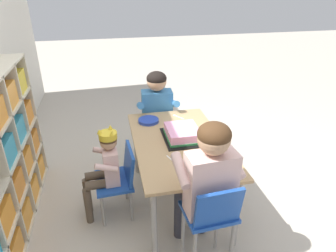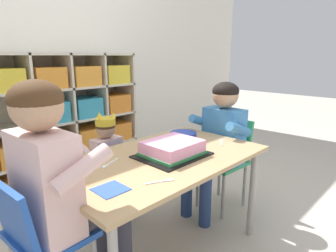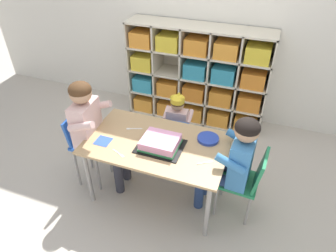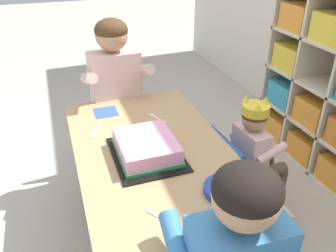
{
  "view_description": "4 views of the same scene",
  "coord_description": "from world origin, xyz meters",
  "px_view_note": "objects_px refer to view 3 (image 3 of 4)",
  "views": [
    {
      "loc": [
        -2.07,
        0.52,
        1.82
      ],
      "look_at": [
        0.04,
        0.08,
        0.75
      ],
      "focal_mm": 32.63,
      "sensor_mm": 36.0,
      "label": 1
    },
    {
      "loc": [
        -1.05,
        -1.08,
        1.17
      ],
      "look_at": [
        0.09,
        0.04,
        0.78
      ],
      "focal_mm": 30.17,
      "sensor_mm": 36.0,
      "label": 2
    },
    {
      "loc": [
        0.78,
        -1.84,
        2.24
      ],
      "look_at": [
        0.06,
        0.13,
        0.72
      ],
      "focal_mm": 32.19,
      "sensor_mm": 36.0,
      "label": 3
    },
    {
      "loc": [
        1.3,
        -0.37,
        1.52
      ],
      "look_at": [
        0.01,
        0.08,
        0.73
      ],
      "focal_mm": 36.31,
      "sensor_mm": 36.0,
      "label": 4
    }
  ],
  "objects_px": {
    "child_with_crown": "(178,119)",
    "adult_helper_seated": "(93,124)",
    "classroom_chair_guest_side": "(245,179)",
    "fork_beside_plate_stack": "(206,162)",
    "birthday_cake_on_tray": "(160,143)",
    "paper_plate_stack": "(208,139)",
    "classroom_chair_blue": "(175,135)",
    "fork_near_cake_tray": "(133,129)",
    "classroom_chair_adult_side": "(86,141)",
    "activity_table": "(157,148)",
    "guest_at_table_side": "(234,158)",
    "fork_near_child_seat": "(119,154)"
  },
  "relations": [
    {
      "from": "child_with_crown",
      "to": "birthday_cake_on_tray",
      "type": "height_order",
      "value": "child_with_crown"
    },
    {
      "from": "adult_helper_seated",
      "to": "birthday_cake_on_tray",
      "type": "bearing_deg",
      "value": -95.28
    },
    {
      "from": "child_with_crown",
      "to": "classroom_chair_guest_side",
      "type": "height_order",
      "value": "child_with_crown"
    },
    {
      "from": "adult_helper_seated",
      "to": "guest_at_table_side",
      "type": "relative_size",
      "value": 1.1
    },
    {
      "from": "activity_table",
      "to": "child_with_crown",
      "type": "distance_m",
      "value": 0.6
    },
    {
      "from": "classroom_chair_blue",
      "to": "fork_near_cake_tray",
      "type": "height_order",
      "value": "fork_near_cake_tray"
    },
    {
      "from": "guest_at_table_side",
      "to": "fork_near_cake_tray",
      "type": "distance_m",
      "value": 0.93
    },
    {
      "from": "guest_at_table_side",
      "to": "paper_plate_stack",
      "type": "distance_m",
      "value": 0.29
    },
    {
      "from": "child_with_crown",
      "to": "classroom_chair_guest_side",
      "type": "bearing_deg",
      "value": 141.52
    },
    {
      "from": "fork_near_child_seat",
      "to": "classroom_chair_blue",
      "type": "bearing_deg",
      "value": -83.65
    },
    {
      "from": "activity_table",
      "to": "paper_plate_stack",
      "type": "bearing_deg",
      "value": 24.81
    },
    {
      "from": "fork_near_child_seat",
      "to": "fork_beside_plate_stack",
      "type": "bearing_deg",
      "value": -144.22
    },
    {
      "from": "child_with_crown",
      "to": "birthday_cake_on_tray",
      "type": "relative_size",
      "value": 2.08
    },
    {
      "from": "activity_table",
      "to": "adult_helper_seated",
      "type": "bearing_deg",
      "value": -177.13
    },
    {
      "from": "fork_near_child_seat",
      "to": "adult_helper_seated",
      "type": "bearing_deg",
      "value": -5.98
    },
    {
      "from": "activity_table",
      "to": "classroom_chair_guest_side",
      "type": "xyz_separation_m",
      "value": [
        0.77,
        0.05,
        -0.16
      ]
    },
    {
      "from": "classroom_chair_blue",
      "to": "fork_near_cake_tray",
      "type": "xyz_separation_m",
      "value": [
        -0.27,
        -0.38,
        0.28
      ]
    },
    {
      "from": "birthday_cake_on_tray",
      "to": "fork_near_cake_tray",
      "type": "relative_size",
      "value": 2.76
    },
    {
      "from": "classroom_chair_guest_side",
      "to": "guest_at_table_side",
      "type": "xyz_separation_m",
      "value": [
        -0.12,
        0.01,
        0.2
      ]
    },
    {
      "from": "classroom_chair_adult_side",
      "to": "fork_near_cake_tray",
      "type": "relative_size",
      "value": 5.31
    },
    {
      "from": "paper_plate_stack",
      "to": "activity_table",
      "type": "bearing_deg",
      "value": -155.19
    },
    {
      "from": "classroom_chair_blue",
      "to": "paper_plate_stack",
      "type": "distance_m",
      "value": 0.58
    },
    {
      "from": "activity_table",
      "to": "child_with_crown",
      "type": "relative_size",
      "value": 1.51
    },
    {
      "from": "adult_helper_seated",
      "to": "fork_near_cake_tray",
      "type": "xyz_separation_m",
      "value": [
        0.32,
        0.14,
        -0.06
      ]
    },
    {
      "from": "classroom_chair_guest_side",
      "to": "fork_near_cake_tray",
      "type": "distance_m",
      "value": 1.07
    },
    {
      "from": "activity_table",
      "to": "classroom_chair_guest_side",
      "type": "height_order",
      "value": "classroom_chair_guest_side"
    },
    {
      "from": "child_with_crown",
      "to": "adult_helper_seated",
      "type": "relative_size",
      "value": 0.73
    },
    {
      "from": "guest_at_table_side",
      "to": "fork_beside_plate_stack",
      "type": "bearing_deg",
      "value": -48.72
    },
    {
      "from": "child_with_crown",
      "to": "fork_near_child_seat",
      "type": "relative_size",
      "value": 5.99
    },
    {
      "from": "classroom_chair_blue",
      "to": "birthday_cake_on_tray",
      "type": "height_order",
      "value": "birthday_cake_on_tray"
    },
    {
      "from": "activity_table",
      "to": "fork_near_child_seat",
      "type": "bearing_deg",
      "value": -134.06
    },
    {
      "from": "adult_helper_seated",
      "to": "birthday_cake_on_tray",
      "type": "xyz_separation_m",
      "value": [
        0.65,
        -0.01,
        -0.03
      ]
    },
    {
      "from": "classroom_chair_adult_side",
      "to": "classroom_chair_guest_side",
      "type": "distance_m",
      "value": 1.49
    },
    {
      "from": "birthday_cake_on_tray",
      "to": "fork_near_child_seat",
      "type": "height_order",
      "value": "birthday_cake_on_tray"
    },
    {
      "from": "fork_near_child_seat",
      "to": "paper_plate_stack",
      "type": "bearing_deg",
      "value": -121.97
    },
    {
      "from": "birthday_cake_on_tray",
      "to": "adult_helper_seated",
      "type": "bearing_deg",
      "value": 179.06
    },
    {
      "from": "classroom_chair_guest_side",
      "to": "fork_beside_plate_stack",
      "type": "bearing_deg",
      "value": -61.62
    },
    {
      "from": "birthday_cake_on_tray",
      "to": "paper_plate_stack",
      "type": "distance_m",
      "value": 0.42
    },
    {
      "from": "classroom_chair_blue",
      "to": "adult_helper_seated",
      "type": "bearing_deg",
      "value": 37.31
    },
    {
      "from": "child_with_crown",
      "to": "guest_at_table_side",
      "type": "bearing_deg",
      "value": 137.33
    },
    {
      "from": "adult_helper_seated",
      "to": "fork_beside_plate_stack",
      "type": "xyz_separation_m",
      "value": [
        1.05,
        -0.07,
        -0.06
      ]
    },
    {
      "from": "fork_near_child_seat",
      "to": "classroom_chair_adult_side",
      "type": "bearing_deg",
      "value": 1.0
    },
    {
      "from": "guest_at_table_side",
      "to": "paper_plate_stack",
      "type": "relative_size",
      "value": 5.36
    },
    {
      "from": "fork_near_cake_tray",
      "to": "fork_beside_plate_stack",
      "type": "relative_size",
      "value": 1.22
    },
    {
      "from": "child_with_crown",
      "to": "birthday_cake_on_tray",
      "type": "xyz_separation_m",
      "value": [
        0.06,
        -0.63,
        0.17
      ]
    },
    {
      "from": "child_with_crown",
      "to": "fork_beside_plate_stack",
      "type": "distance_m",
      "value": 0.84
    },
    {
      "from": "classroom_chair_adult_side",
      "to": "fork_near_child_seat",
      "type": "bearing_deg",
      "value": -117.48
    },
    {
      "from": "guest_at_table_side",
      "to": "classroom_chair_adult_side",
      "type": "bearing_deg",
      "value": -82.81
    },
    {
      "from": "classroom_chair_guest_side",
      "to": "fork_beside_plate_stack",
      "type": "xyz_separation_m",
      "value": [
        -0.32,
        -0.15,
        0.22
      ]
    },
    {
      "from": "child_with_crown",
      "to": "paper_plate_stack",
      "type": "xyz_separation_m",
      "value": [
        0.41,
        -0.41,
        0.15
      ]
    }
  ]
}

